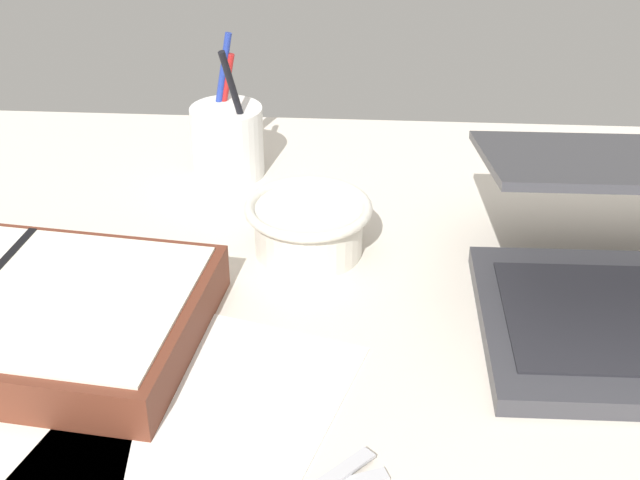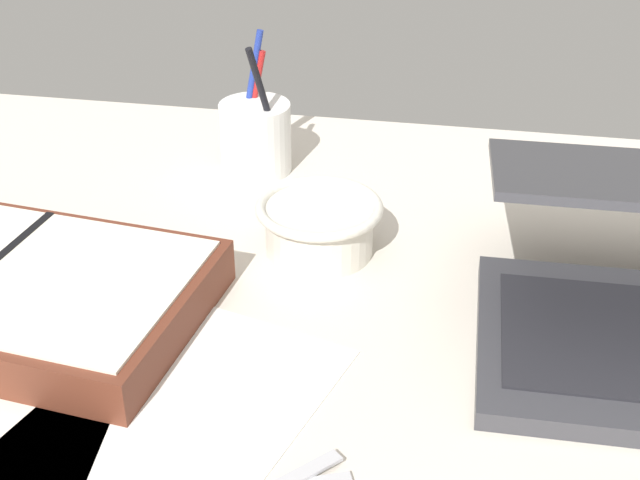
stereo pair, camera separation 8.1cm
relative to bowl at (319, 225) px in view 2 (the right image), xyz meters
The scene contains 4 objects.
desk_top 15.63cm from the bowl, 81.49° to the right, with size 140.00×100.00×2.00cm, color beige.
bowl is the anchor object (origin of this frame).
pen_cup 20.78cm from the bowl, 122.11° to the left, with size 8.58×8.58×16.78cm.
paper_sheet_front 27.39cm from the bowl, 104.96° to the right, with size 20.44×27.02×0.16cm, color white.
Camera 2 is at (12.07, -63.10, 50.75)cm, focal length 50.00 mm.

